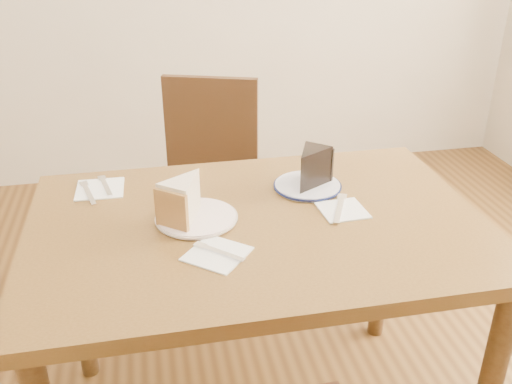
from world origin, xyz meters
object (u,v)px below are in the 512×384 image
object	(u,v)px
chair_far	(206,185)
carrot_cake	(187,199)
table	(258,252)
plate_navy	(307,186)
chocolate_cake	(309,170)
plate_cream	(197,218)

from	to	relation	value
chair_far	carrot_cake	distance (m)	0.78
chair_far	carrot_cake	world-z (taller)	chair_far
table	chair_far	world-z (taller)	chair_far
chair_far	plate_navy	xyz separation A→B (m)	(0.24, -0.58, 0.25)
carrot_cake	table	bearing A→B (deg)	26.34
plate_navy	chocolate_cake	bearing A→B (deg)	-89.54
plate_navy	carrot_cake	xyz separation A→B (m)	(-0.36, -0.12, 0.06)
plate_navy	chocolate_cake	distance (m)	0.06
chair_far	plate_cream	world-z (taller)	chair_far
plate_cream	plate_navy	distance (m)	0.36
chair_far	chocolate_cake	bearing A→B (deg)	131.18
plate_cream	carrot_cake	xyz separation A→B (m)	(-0.02, 0.01, 0.06)
carrot_cake	chocolate_cake	world-z (taller)	same
chair_far	plate_navy	distance (m)	0.68
table	plate_navy	distance (m)	0.27
plate_cream	plate_navy	size ratio (longest dim) A/B	1.09
table	chocolate_cake	world-z (taller)	chocolate_cake
chair_far	plate_cream	distance (m)	0.76
chair_far	chocolate_cake	world-z (taller)	chair_far
plate_navy	chair_far	bearing A→B (deg)	112.52
plate_navy	plate_cream	bearing A→B (deg)	-159.50
carrot_cake	chocolate_cake	xyz separation A→B (m)	(0.36, 0.11, -0.00)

